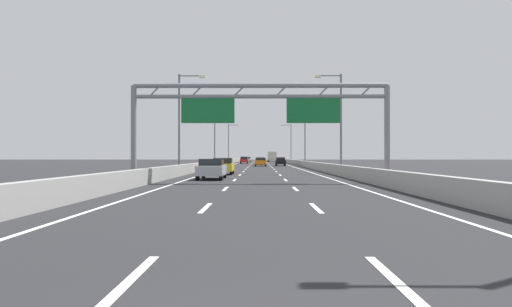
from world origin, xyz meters
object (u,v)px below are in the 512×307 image
streetlamp_left_distant (229,141)px  white_car (248,159)px  box_truck (272,156)px  streetlamp_right_distant (290,141)px  green_car (260,161)px  orange_car (261,162)px  streetlamp_left_far (216,134)px  streetlamp_right_far (304,134)px  black_car (280,161)px  yellow_car (223,166)px  streetlamp_left_mid (182,117)px  red_car (244,160)px  sign_gantry (260,107)px  streetlamp_right_mid (339,117)px  silver_car (212,169)px

streetlamp_left_distant → white_car: size_ratio=2.21×
box_truck → streetlamp_right_distant: bearing=-81.6°
green_car → orange_car: bearing=-90.0°
streetlamp_left_far → streetlamp_left_distant: size_ratio=1.00×
streetlamp_right_far → white_car: size_ratio=2.21×
black_car → yellow_car: yellow_car is taller
streetlamp_left_mid → box_truck: (11.17, 97.12, -3.75)m
streetlamp_left_far → red_car: streetlamp_left_far is taller
orange_car → streetlamp_left_distant: bearing=101.5°
orange_car → box_truck: 62.92m
sign_gantry → streetlamp_right_far: size_ratio=1.74×
streetlamp_left_far → sign_gantry: bearing=-81.6°
streetlamp_right_mid → orange_car: bearing=102.1°
streetlamp_left_far → box_truck: streetlamp_left_far is taller
streetlamp_right_mid → box_truck: size_ratio=1.16×
streetlamp_left_mid → silver_car: 12.15m
streetlamp_right_far → yellow_car: streetlamp_right_far is taller
green_car → box_truck: box_truck is taller
black_car → white_car: size_ratio=0.98×
yellow_car → box_truck: 98.59m
silver_car → streetlamp_right_distant: bearing=82.4°
streetlamp_right_distant → green_car: (-7.35, -23.61, -4.63)m
streetlamp_left_mid → white_car: (3.93, 96.62, -4.65)m
streetlamp_left_distant → yellow_car: (4.05, -72.72, -4.62)m
yellow_car → white_car: 97.83m
streetlamp_right_mid → streetlamp_right_far: bearing=90.0°
streetlamp_right_mid → black_car: 37.65m
streetlamp_left_far → silver_car: streetlamp_left_far is taller
box_truck → green_car: bearing=-94.2°
streetlamp_left_distant → orange_car: 38.25m
streetlamp_right_distant → black_car: streetlamp_right_distant is taller
streetlamp_right_far → streetlamp_right_distant: 35.75m
yellow_car → box_truck: box_truck is taller
streetlamp_left_distant → black_car: 36.37m
streetlamp_left_mid → orange_car: streetlamp_left_mid is taller
streetlamp_left_mid → red_car: size_ratio=2.14×
sign_gantry → streetlamp_right_distant: 86.67m
streetlamp_right_distant → black_car: (-3.88, -34.34, -4.63)m
silver_car → yellow_car: bearing=89.3°
streetlamp_right_mid → orange_car: streetlamp_right_mid is taller
streetlamp_right_far → black_car: streetlamp_right_far is taller
streetlamp_left_distant → green_car: 25.23m
orange_car → yellow_car: (-3.54, -35.52, 0.03)m
green_car → white_car: (-3.65, 48.73, -0.02)m
streetlamp_left_far → streetlamp_right_distant: size_ratio=1.00×
red_car → box_truck: size_ratio=0.54×
streetlamp_right_far → orange_car: bearing=-168.9°
streetlamp_right_mid → yellow_car: streetlamp_right_mid is taller
streetlamp_right_mid → white_car: 97.36m
streetlamp_left_distant → black_car: bearing=-72.2°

